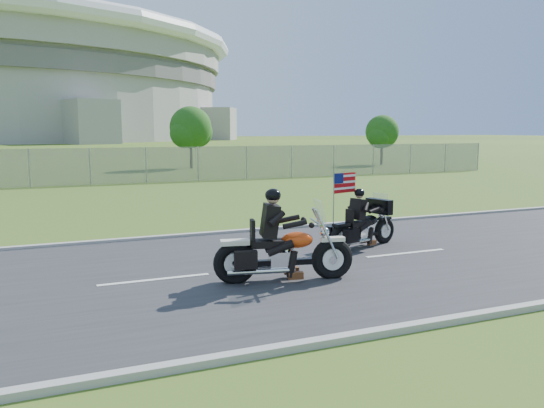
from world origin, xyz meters
name	(u,v)px	position (x,y,z in m)	size (l,w,h in m)	color
ground	(249,272)	(0.00, 0.00, 0.00)	(420.00, 420.00, 0.00)	#344D18
road	(249,271)	(0.00, 0.00, 0.02)	(120.00, 8.00, 0.04)	#28282B
curb_north	(201,235)	(0.00, 4.05, 0.05)	(120.00, 0.18, 0.12)	#9E9B93
curb_south	(346,338)	(0.00, -4.05, 0.05)	(120.00, 0.18, 0.12)	#9E9B93
fence	(29,168)	(-5.00, 20.00, 1.00)	(60.00, 0.03, 2.00)	gray
tree_fence_near	(191,130)	(6.04, 30.04, 2.97)	(3.52, 3.28, 4.75)	#382316
tree_fence_far	(382,133)	(22.04, 28.03, 2.64)	(3.08, 2.87, 4.20)	#382316
motorcycle_lead	(282,253)	(0.33, -0.99, 0.59)	(2.79, 1.05, 1.89)	black
motorcycle_follow	(363,228)	(3.42, 1.00, 0.53)	(2.26, 1.05, 1.92)	black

